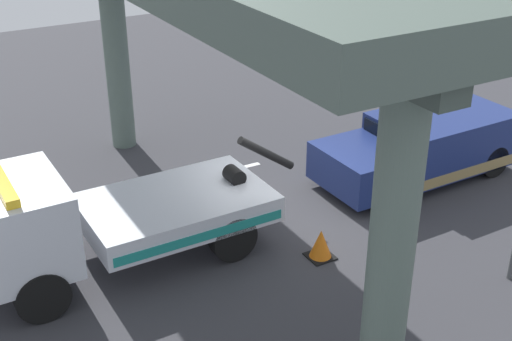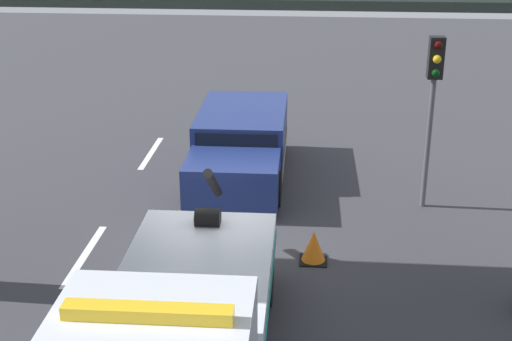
{
  "view_description": "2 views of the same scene",
  "coord_description": "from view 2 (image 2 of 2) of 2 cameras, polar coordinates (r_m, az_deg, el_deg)",
  "views": [
    {
      "loc": [
        6.98,
        11.66,
        7.96
      ],
      "look_at": [
        0.04,
        -0.49,
        1.05
      ],
      "focal_mm": 48.08,
      "sensor_mm": 36.0,
      "label": 1
    },
    {
      "loc": [
        12.13,
        1.78,
        6.7
      ],
      "look_at": [
        -1.13,
        0.67,
        1.48
      ],
      "focal_mm": 49.47,
      "sensor_mm": 36.0,
      "label": 2
    }
  ],
  "objects": [
    {
      "name": "tow_truck_white",
      "position": [
        9.85,
        -6.58,
        -12.71
      ],
      "size": [
        7.26,
        2.46,
        2.46
      ],
      "color": "silver",
      "rests_on": "ground"
    },
    {
      "name": "traffic_light_near",
      "position": [
        15.81,
        14.16,
        6.7
      ],
      "size": [
        0.39,
        0.32,
        3.91
      ],
      "color": "#515456",
      "rests_on": "ground"
    },
    {
      "name": "towed_van_green",
      "position": [
        17.83,
        -1.24,
        2.0
      ],
      "size": [
        5.22,
        2.26,
        1.58
      ],
      "color": "navy",
      "rests_on": "ground"
    },
    {
      "name": "lane_stripe_mid",
      "position": [
        14.55,
        -13.68,
        -6.67
      ],
      "size": [
        2.6,
        0.16,
        0.01
      ],
      "primitive_type": "cube",
      "color": "silver",
      "rests_on": "ground"
    },
    {
      "name": "traffic_cone_orange",
      "position": [
        13.85,
        4.68,
        -6.18
      ],
      "size": [
        0.54,
        0.54,
        0.64
      ],
      "color": "orange",
      "rests_on": "ground"
    },
    {
      "name": "ground_plane",
      "position": [
        14.0,
        -3.16,
        -7.47
      ],
      "size": [
        60.0,
        40.0,
        0.1
      ],
      "primitive_type": "cube",
      "color": "#38383D"
    },
    {
      "name": "lane_stripe_west",
      "position": [
        19.83,
        -8.47,
        1.42
      ],
      "size": [
        2.6,
        0.16,
        0.01
      ],
      "primitive_type": "cube",
      "color": "silver",
      "rests_on": "ground"
    }
  ]
}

